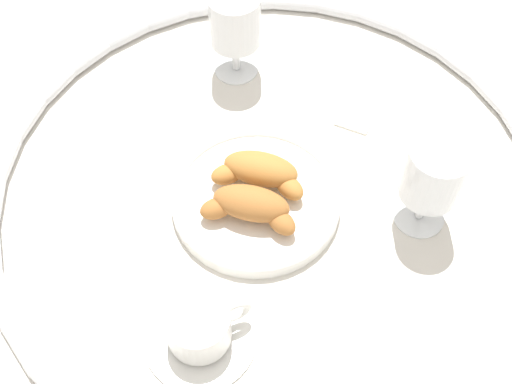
{
  "coord_description": "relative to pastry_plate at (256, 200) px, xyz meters",
  "views": [
    {
      "loc": [
        -0.1,
        0.52,
        0.76
      ],
      "look_at": [
        0.01,
        0.03,
        0.03
      ],
      "focal_mm": 47.51,
      "sensor_mm": 36.0,
      "label": 1
    }
  ],
  "objects": [
    {
      "name": "coffee_cup_near",
      "position": [
        0.02,
        0.2,
        0.01
      ],
      "size": [
        0.14,
        0.14,
        0.06
      ],
      "color": "white",
      "rests_on": "ground_plane"
    },
    {
      "name": "ground_plane",
      "position": [
        -0.01,
        -0.03,
        -0.01
      ],
      "size": [
        2.2,
        2.2,
        0.0
      ],
      "primitive_type": "plane",
      "color": "silver"
    },
    {
      "name": "juice_glass_left",
      "position": [
        0.09,
        -0.24,
        0.08
      ],
      "size": [
        0.08,
        0.08,
        0.14
      ],
      "color": "white",
      "rests_on": "ground_plane"
    },
    {
      "name": "croissant_large",
      "position": [
        0.0,
        -0.02,
        0.03
      ],
      "size": [
        0.14,
        0.06,
        0.04
      ],
      "color": "#BC7A38",
      "rests_on": "pastry_plate"
    },
    {
      "name": "croissant_small",
      "position": [
        0.0,
        0.03,
        0.03
      ],
      "size": [
        0.14,
        0.06,
        0.04
      ],
      "color": "#AD6B33",
      "rests_on": "pastry_plate"
    },
    {
      "name": "table_chrome_rim",
      "position": [
        -0.01,
        -0.03,
        -0.0
      ],
      "size": [
        0.77,
        0.77,
        0.02
      ],
      "primitive_type": "torus",
      "color": "silver",
      "rests_on": "ground_plane"
    },
    {
      "name": "sugar_packet",
      "position": [
        -0.11,
        -0.17,
        -0.01
      ],
      "size": [
        0.06,
        0.04,
        0.01
      ],
      "primitive_type": "cube",
      "rotation": [
        0.0,
        0.0,
        -0.19
      ],
      "color": "white",
      "rests_on": "ground_plane"
    },
    {
      "name": "pastry_plate",
      "position": [
        0.0,
        0.0,
        0.0
      ],
      "size": [
        0.23,
        0.23,
        0.02
      ],
      "color": "white",
      "rests_on": "ground_plane"
    },
    {
      "name": "juice_glass_right",
      "position": [
        -0.22,
        -0.03,
        0.08
      ],
      "size": [
        0.08,
        0.08,
        0.14
      ],
      "color": "white",
      "rests_on": "ground_plane"
    }
  ]
}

